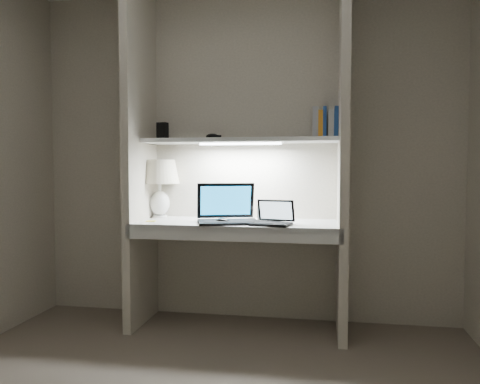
% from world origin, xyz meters
% --- Properties ---
extents(back_wall, '(3.20, 0.01, 2.50)m').
position_xyz_m(back_wall, '(0.00, 1.50, 1.25)').
color(back_wall, beige).
rests_on(back_wall, floor).
extents(alcove_panel_left, '(0.06, 0.55, 2.50)m').
position_xyz_m(alcove_panel_left, '(-0.73, 1.23, 1.25)').
color(alcove_panel_left, beige).
rests_on(alcove_panel_left, floor).
extents(alcove_panel_right, '(0.06, 0.55, 2.50)m').
position_xyz_m(alcove_panel_right, '(0.73, 1.23, 1.25)').
color(alcove_panel_right, beige).
rests_on(alcove_panel_right, floor).
extents(desk, '(1.40, 0.55, 0.04)m').
position_xyz_m(desk, '(0.00, 1.23, 0.75)').
color(desk, white).
rests_on(desk, alcove_panel_left).
extents(desk_apron, '(1.46, 0.03, 0.10)m').
position_xyz_m(desk_apron, '(0.00, 0.96, 0.72)').
color(desk_apron, silver).
rests_on(desk_apron, desk).
extents(shelf, '(1.40, 0.36, 0.03)m').
position_xyz_m(shelf, '(0.00, 1.32, 1.35)').
color(shelf, silver).
rests_on(shelf, back_wall).
extents(strip_light, '(0.60, 0.04, 0.02)m').
position_xyz_m(strip_light, '(0.00, 1.32, 1.33)').
color(strip_light, white).
rests_on(strip_light, shelf).
extents(table_lamp, '(0.30, 0.30, 0.45)m').
position_xyz_m(table_lamp, '(-0.64, 1.39, 1.07)').
color(table_lamp, white).
rests_on(table_lamp, desk).
extents(laptop_main, '(0.50, 0.46, 0.27)m').
position_xyz_m(laptop_main, '(-0.07, 1.18, 0.83)').
color(laptop_main, black).
rests_on(laptop_main, desk).
extents(laptop_netbook, '(0.30, 0.27, 0.17)m').
position_xyz_m(laptop_netbook, '(0.27, 1.09, 0.81)').
color(laptop_netbook, black).
rests_on(laptop_netbook, desk).
extents(speaker, '(0.09, 0.07, 0.13)m').
position_xyz_m(speaker, '(0.18, 1.31, 0.83)').
color(speaker, silver).
rests_on(speaker, desk).
extents(mouse, '(0.12, 0.10, 0.04)m').
position_xyz_m(mouse, '(-0.08, 1.09, 0.79)').
color(mouse, black).
rests_on(mouse, desk).
extents(cable_coil, '(0.10, 0.10, 0.01)m').
position_xyz_m(cable_coil, '(0.27, 1.30, 0.78)').
color(cable_coil, black).
rests_on(cable_coil, desk).
extents(sticky_note, '(0.08, 0.08, 0.00)m').
position_xyz_m(sticky_note, '(-0.62, 1.14, 0.77)').
color(sticky_note, yellow).
rests_on(sticky_note, desk).
extents(book_row, '(0.21, 0.15, 0.22)m').
position_xyz_m(book_row, '(0.62, 1.41, 1.47)').
color(book_row, white).
rests_on(book_row, shelf).
extents(shelf_box, '(0.09, 0.07, 0.13)m').
position_xyz_m(shelf_box, '(-0.61, 1.37, 1.43)').
color(shelf_box, black).
rests_on(shelf_box, shelf).
extents(shelf_gadget, '(0.11, 0.09, 0.04)m').
position_xyz_m(shelf_gadget, '(-0.22, 1.38, 1.39)').
color(shelf_gadget, black).
rests_on(shelf_gadget, shelf).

